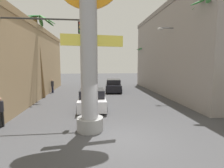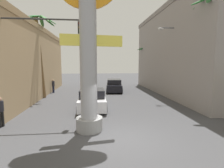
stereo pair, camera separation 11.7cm
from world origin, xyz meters
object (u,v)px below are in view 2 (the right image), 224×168
at_px(palm_tree_far_right, 146,62).
at_px(palm_tree_mid_left, 40,47).
at_px(neon_sign_pole, 88,49).
at_px(car_lead, 92,99).
at_px(palm_tree_near_right, 210,40).
at_px(pedestrian_curb_left, 1,110).
at_px(pedestrian_far_left, 53,85).
at_px(traffic_light_mast, 28,49).
at_px(street_lamp, 176,56).
at_px(car_far, 114,86).

distance_m(palm_tree_far_right, palm_tree_mid_left, 16.28).
bearing_deg(neon_sign_pole, car_lead, 88.93).
relative_size(palm_tree_near_right, pedestrian_curb_left, 4.77).
bearing_deg(pedestrian_far_left, car_lead, -58.69).
relative_size(traffic_light_mast, pedestrian_curb_left, 3.67).
bearing_deg(pedestrian_curb_left, traffic_light_mast, 33.75).
xyz_separation_m(neon_sign_pole, pedestrian_far_left, (-4.72, 12.60, -3.34)).
height_order(street_lamp, palm_tree_mid_left, palm_tree_mid_left).
height_order(palm_tree_far_right, palm_tree_near_right, palm_tree_near_right).
height_order(neon_sign_pole, street_lamp, neon_sign_pole).
distance_m(traffic_light_mast, palm_tree_mid_left, 7.56).
height_order(car_lead, palm_tree_near_right, palm_tree_near_right).
distance_m(street_lamp, pedestrian_far_left, 14.33).
distance_m(street_lamp, traffic_light_mast, 12.89).
xyz_separation_m(street_lamp, pedestrian_curb_left, (-13.07, -6.20, -3.24)).
bearing_deg(pedestrian_curb_left, car_lead, 36.42).
height_order(palm_tree_far_right, palm_tree_mid_left, palm_tree_mid_left).
distance_m(traffic_light_mast, palm_tree_far_right, 20.34).
xyz_separation_m(traffic_light_mast, car_lead, (3.70, 2.83, -3.72)).
xyz_separation_m(pedestrian_far_left, pedestrian_curb_left, (-0.22, -11.62, 0.05)).
xyz_separation_m(traffic_light_mast, palm_tree_far_right, (12.07, 16.36, -0.61)).
relative_size(street_lamp, car_lead, 1.49).
bearing_deg(palm_tree_far_right, palm_tree_mid_left, -146.40).
relative_size(traffic_light_mast, pedestrian_far_left, 3.84).
bearing_deg(car_far, palm_tree_far_right, 43.57).
bearing_deg(pedestrian_curb_left, car_far, 56.94).
bearing_deg(car_far, pedestrian_curb_left, -123.06).
bearing_deg(street_lamp, palm_tree_far_right, 88.31).
xyz_separation_m(neon_sign_pole, car_lead, (0.09, 4.70, -3.58)).
distance_m(palm_tree_far_right, pedestrian_far_left, 14.61).
distance_m(car_far, pedestrian_curb_left, 14.12).
xyz_separation_m(street_lamp, palm_tree_near_right, (0.30, -4.41, 0.98)).
height_order(street_lamp, pedestrian_far_left, street_lamp).
xyz_separation_m(palm_tree_far_right, pedestrian_curb_left, (-13.39, -17.25, -2.81)).
height_order(car_lead, pedestrian_curb_left, pedestrian_curb_left).
bearing_deg(traffic_light_mast, palm_tree_mid_left, 101.03).
bearing_deg(street_lamp, car_lead, -162.81).
relative_size(car_far, palm_tree_mid_left, 0.53).
bearing_deg(palm_tree_near_right, pedestrian_curb_left, -172.40).
distance_m(neon_sign_pole, traffic_light_mast, 4.07).
relative_size(neon_sign_pole, pedestrian_curb_left, 5.69).
bearing_deg(street_lamp, palm_tree_mid_left, 171.07).
bearing_deg(traffic_light_mast, car_lead, 37.34).
bearing_deg(pedestrian_far_left, street_lamp, -22.87).
xyz_separation_m(traffic_light_mast, car_far, (6.38, 10.95, -3.69)).
relative_size(neon_sign_pole, street_lamp, 1.38).
xyz_separation_m(car_lead, palm_tree_far_right, (8.37, 13.54, 3.11)).
distance_m(car_far, palm_tree_far_right, 8.43).
height_order(palm_tree_mid_left, pedestrian_curb_left, palm_tree_mid_left).
bearing_deg(pedestrian_curb_left, palm_tree_mid_left, 90.80).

